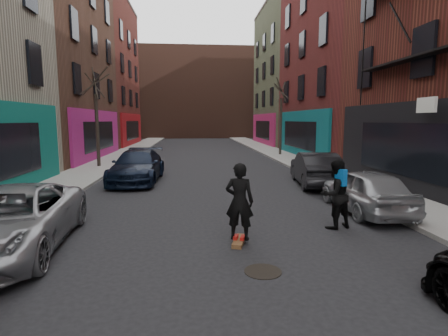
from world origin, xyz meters
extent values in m
cube|color=gray|center=(-6.25, 30.00, 0.07)|extent=(2.50, 84.00, 0.13)
cube|color=gray|center=(6.25, 30.00, 0.07)|extent=(2.50, 84.00, 0.13)
cube|color=#47281E|center=(0.00, 56.00, 7.00)|extent=(40.00, 10.00, 14.00)
imported|color=#96989F|center=(-4.60, 4.64, 0.68)|extent=(2.65, 5.09, 1.37)
imported|color=black|center=(-3.20, 13.09, 0.72)|extent=(2.21, 5.05, 1.44)
imported|color=#979BA0|center=(4.60, 7.08, 0.68)|extent=(1.68, 4.00, 1.35)
imported|color=black|center=(4.60, 11.55, 0.72)|extent=(2.09, 4.55, 1.44)
cube|color=brown|center=(0.37, 4.67, 0.05)|extent=(0.44, 0.83, 0.10)
imported|color=black|center=(0.37, 4.67, 0.98)|extent=(0.74, 0.59, 1.77)
imported|color=black|center=(3.00, 5.59, 0.90)|extent=(1.05, 0.93, 1.79)
cube|color=#0D5CB6|center=(3.06, 5.42, 1.37)|extent=(0.23, 0.33, 0.42)
cylinder|color=black|center=(0.61, 3.12, 0.01)|extent=(0.79, 0.79, 0.01)
camera|label=1|loc=(-0.66, -2.99, 2.81)|focal=28.00mm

